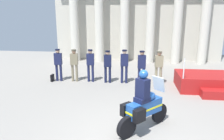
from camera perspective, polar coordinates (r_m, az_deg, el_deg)
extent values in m
plane|color=gray|center=(6.46, 5.40, -17.40)|extent=(28.00, 28.00, 0.00)
cube|color=beige|center=(16.62, 6.83, 15.25)|extent=(12.49, 0.30, 7.35)
cylinder|color=beige|center=(16.34, -10.01, 13.79)|extent=(0.64, 0.64, 6.57)
cylinder|color=beige|center=(15.93, -3.46, 13.96)|extent=(0.64, 0.64, 6.57)
cylinder|color=beige|center=(15.72, 3.35, 13.96)|extent=(0.64, 0.64, 6.57)
cylinder|color=beige|center=(15.73, 10.24, 13.76)|extent=(0.64, 0.64, 6.57)
cylinder|color=beige|center=(15.95, 17.02, 13.38)|extent=(0.64, 0.64, 6.57)
cylinder|color=beige|center=(16.37, 23.51, 12.85)|extent=(0.64, 0.64, 6.57)
cube|color=#A51919|center=(11.19, 25.76, -2.84)|extent=(3.53, 1.85, 0.72)
cylinder|color=silver|center=(9.74, 18.49, 0.38)|extent=(0.05, 0.05, 0.90)
cylinder|color=#191E42|center=(11.72, -14.36, -0.68)|extent=(0.13, 0.13, 0.88)
cylinder|color=#191E42|center=(11.64, -13.35, -0.72)|extent=(0.13, 0.13, 0.88)
cube|color=#191E42|center=(11.51, -14.07, 2.86)|extent=(0.40, 0.26, 0.60)
sphere|color=tan|center=(11.44, -14.20, 4.84)|extent=(0.21, 0.21, 0.21)
cylinder|color=black|center=(11.43, -14.22, 5.23)|extent=(0.24, 0.24, 0.06)
cylinder|color=#7A7056|center=(11.47, -10.37, -0.76)|extent=(0.13, 0.13, 0.89)
cylinder|color=#7A7056|center=(11.41, -9.31, -0.80)|extent=(0.13, 0.13, 0.89)
cube|color=#7A7056|center=(11.27, -10.00, 2.82)|extent=(0.40, 0.26, 0.58)
sphere|color=#997056|center=(11.20, -10.09, 4.79)|extent=(0.21, 0.21, 0.21)
cylinder|color=#494334|center=(11.19, -10.10, 5.19)|extent=(0.24, 0.24, 0.06)
cylinder|color=#191E42|center=(11.29, -6.20, -0.85)|extent=(0.13, 0.13, 0.89)
cylinder|color=#191E42|center=(11.25, -5.11, -0.88)|extent=(0.13, 0.13, 0.89)
cube|color=#191E42|center=(11.10, -5.75, 2.82)|extent=(0.40, 0.26, 0.59)
sphere|color=tan|center=(11.02, -5.80, 4.84)|extent=(0.21, 0.21, 0.21)
cylinder|color=black|center=(11.01, -5.81, 5.25)|extent=(0.24, 0.24, 0.06)
cylinder|color=#141938|center=(11.06, -1.71, -1.20)|extent=(0.13, 0.13, 0.85)
cylinder|color=#141938|center=(11.04, -0.57, -1.23)|extent=(0.13, 0.13, 0.85)
cube|color=#141938|center=(10.88, -1.16, 2.45)|extent=(0.40, 0.26, 0.60)
sphere|color=tan|center=(10.80, -1.17, 4.55)|extent=(0.21, 0.21, 0.21)
cylinder|color=black|center=(10.79, -1.17, 4.96)|extent=(0.24, 0.24, 0.06)
cylinder|color=#191E42|center=(11.01, 2.66, -1.17)|extent=(0.13, 0.13, 0.89)
cylinder|color=#191E42|center=(11.00, 3.80, -1.21)|extent=(0.13, 0.13, 0.89)
cube|color=#191E42|center=(10.82, 3.29, 2.64)|extent=(0.40, 0.26, 0.61)
sphere|color=beige|center=(10.75, 3.32, 4.77)|extent=(0.21, 0.21, 0.21)
cylinder|color=black|center=(10.74, 3.33, 5.19)|extent=(0.24, 0.24, 0.06)
cylinder|color=#191E42|center=(10.90, 7.16, -1.63)|extent=(0.13, 0.13, 0.82)
cylinder|color=#191E42|center=(10.90, 8.32, -1.66)|extent=(0.13, 0.13, 0.82)
cube|color=#191E42|center=(10.72, 7.88, 2.17)|extent=(0.40, 0.26, 0.66)
sphere|color=tan|center=(10.64, 7.96, 4.45)|extent=(0.21, 0.21, 0.21)
cylinder|color=black|center=(10.62, 7.97, 4.87)|extent=(0.24, 0.24, 0.06)
cylinder|color=gray|center=(10.97, 11.55, -1.48)|extent=(0.13, 0.13, 0.90)
cylinder|color=gray|center=(10.99, 12.70, -1.51)|extent=(0.13, 0.13, 0.90)
cube|color=gray|center=(10.81, 12.33, 2.25)|extent=(0.40, 0.26, 0.56)
sphere|color=#997056|center=(10.74, 12.44, 4.27)|extent=(0.21, 0.21, 0.21)
cylinder|color=brown|center=(10.72, 12.46, 4.68)|extent=(0.24, 0.24, 0.06)
cylinder|color=black|center=(7.26, 12.43, -11.06)|extent=(0.52, 0.53, 0.64)
cylinder|color=black|center=(6.30, 3.88, -14.93)|extent=(0.55, 0.56, 0.64)
cube|color=#1E4C99|center=(6.58, 8.62, -9.79)|extent=(1.09, 1.11, 0.44)
ellipsoid|color=#1E4C99|center=(6.57, 9.61, -6.88)|extent=(0.59, 0.60, 0.26)
cube|color=yellow|center=(6.59, 8.62, -9.95)|extent=(1.12, 1.13, 0.06)
cube|color=silver|center=(6.80, 12.23, -3.58)|extent=(0.40, 0.39, 0.47)
cube|color=black|center=(6.42, 3.82, -10.31)|extent=(0.38, 0.38, 0.36)
cube|color=black|center=(6.09, 7.24, -11.83)|extent=(0.38, 0.38, 0.36)
cube|color=#141938|center=(6.39, 7.99, -7.72)|extent=(0.52, 0.52, 0.14)
cube|color=#141938|center=(6.27, 8.10, -4.75)|extent=(0.44, 0.44, 0.56)
sphere|color=#1E4C99|center=(6.16, 8.36, -1.10)|extent=(0.26, 0.26, 0.26)
cube|color=black|center=(11.77, -15.49, -2.01)|extent=(0.10, 0.32, 0.36)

